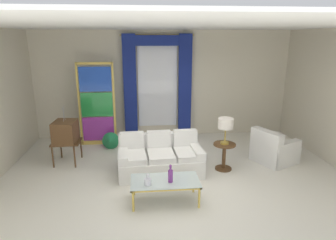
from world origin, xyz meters
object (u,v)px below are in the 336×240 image
armchair_white (273,150)px  round_side_table (224,154)px  coffee_table (165,182)px  peacock_figurine (110,141)px  vintage_tv (65,133)px  table_lamp_brass (226,125)px  couch_white_long (160,158)px  bottle_crystal_tall (148,181)px  bottle_blue_decanter (170,175)px  stained_glass_divider (97,106)px

armchair_white → round_side_table: bearing=-167.3°
coffee_table → peacock_figurine: bearing=114.5°
coffee_table → peacock_figurine: (-1.19, 2.61, -0.15)m
armchair_white → peacock_figurine: 3.99m
vintage_tv → peacock_figurine: vintage_tv is taller
coffee_table → table_lamp_brass: size_ratio=2.09×
couch_white_long → vintage_tv: vintage_tv is taller
bottle_crystal_tall → round_side_table: bottle_crystal_tall is taller
couch_white_long → round_side_table: size_ratio=3.03×
bottle_blue_decanter → table_lamp_brass: 1.88m
armchair_white → table_lamp_brass: size_ratio=1.89×
peacock_figurine → coffee_table: bearing=-65.5°
round_side_table → peacock_figurine: bearing=151.1°
round_side_table → couch_white_long: bearing=178.7°
bottle_blue_decanter → peacock_figurine: bottle_blue_decanter is taller
coffee_table → stained_glass_divider: size_ratio=0.54×
coffee_table → round_side_table: round_side_table is taller
couch_white_long → table_lamp_brass: bearing=-1.3°
vintage_tv → table_lamp_brass: vintage_tv is taller
couch_white_long → armchair_white: (2.64, 0.25, -0.02)m
coffee_table → vintage_tv: (-2.10, 1.89, 0.36)m
peacock_figurine → round_side_table: round_side_table is taller
coffee_table → table_lamp_brass: table_lamp_brass is taller
table_lamp_brass → coffee_table: bearing=-139.6°
coffee_table → round_side_table: 1.83m
bottle_blue_decanter → peacock_figurine: (-1.28, 2.68, -0.32)m
coffee_table → table_lamp_brass: (1.39, 1.18, 0.66)m
stained_glass_divider → peacock_figurine: stained_glass_divider is taller
vintage_tv → peacock_figurine: 1.27m
stained_glass_divider → couch_white_long: bearing=-50.2°
coffee_table → bottle_crystal_tall: (-0.31, -0.14, 0.11)m
armchair_white → peacock_figurine: size_ratio=1.80×
coffee_table → bottle_blue_decanter: bearing=-40.3°
bottle_crystal_tall → round_side_table: bearing=37.9°
bottle_crystal_tall → round_side_table: 2.16m
peacock_figurine → table_lamp_brass: 3.06m
coffee_table → couch_white_long: bearing=90.3°
bottle_blue_decanter → round_side_table: size_ratio=0.54×
vintage_tv → armchair_white: (4.74, -0.42, -0.44)m
vintage_tv → table_lamp_brass: 3.58m
peacock_figurine → bottle_crystal_tall: bearing=-72.1°
bottle_blue_decanter → table_lamp_brass: (1.31, 1.26, 0.49)m
couch_white_long → coffee_table: bearing=-89.7°
coffee_table → peacock_figurine: 2.87m
stained_glass_divider → bottle_blue_decanter: bearing=-62.6°
stained_glass_divider → table_lamp_brass: size_ratio=3.86×
bottle_blue_decanter → armchair_white: size_ratio=0.30×
armchair_white → stained_glass_divider: size_ratio=0.49×
armchair_white → stained_glass_divider: (-4.17, 1.58, 0.77)m
couch_white_long → coffee_table: 1.22m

